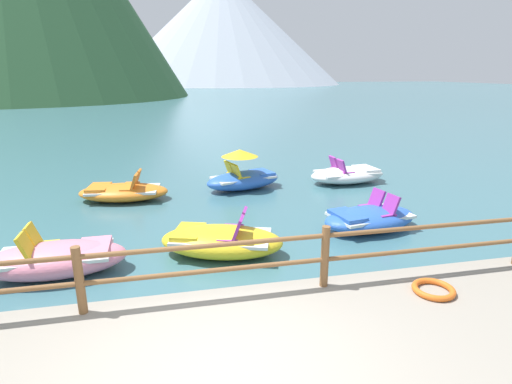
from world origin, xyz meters
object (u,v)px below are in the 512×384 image
pedal_boat_4 (56,259)px  pedal_boat_6 (221,241)px  life_ring (434,289)px  pedal_boat_2 (369,218)px  pedal_boat_0 (348,174)px  pedal_boat_3 (243,176)px  pedal_boat_5 (123,192)px

pedal_boat_4 → pedal_boat_6: bearing=3.9°
pedal_boat_4 → pedal_boat_6: (2.98, 0.20, -0.01)m
life_ring → pedal_boat_6: pedal_boat_6 is taller
pedal_boat_2 → pedal_boat_6: (-3.51, -0.65, 0.03)m
pedal_boat_2 → pedal_boat_4: (-6.49, -0.86, 0.04)m
pedal_boat_0 → pedal_boat_3: 3.47m
pedal_boat_0 → pedal_boat_4: 9.15m
life_ring → pedal_boat_6: (-2.74, 2.81, -0.15)m
pedal_boat_5 → pedal_boat_0: bearing=3.7°
pedal_boat_0 → pedal_boat_2: size_ratio=1.06×
pedal_boat_0 → pedal_boat_4: (-7.76, -4.85, 0.04)m
pedal_boat_4 → pedal_boat_5: 4.46m
pedal_boat_4 → pedal_boat_6: 2.99m
life_ring → pedal_boat_2: bearing=77.4°
pedal_boat_0 → pedal_boat_3: size_ratio=0.99×
pedal_boat_2 → pedal_boat_4: 6.55m
pedal_boat_3 → pedal_boat_6: (-1.31, -4.62, -0.11)m
pedal_boat_2 → pedal_boat_4: pedal_boat_4 is taller
life_ring → pedal_boat_0: size_ratio=0.23×
pedal_boat_3 → pedal_boat_4: bearing=-131.6°
life_ring → pedal_boat_6: size_ratio=0.23×
pedal_boat_2 → pedal_boat_3: 4.54m
life_ring → pedal_boat_6: bearing=134.3°
pedal_boat_4 → pedal_boat_5: size_ratio=0.95×
pedal_boat_5 → pedal_boat_3: bearing=6.9°
life_ring → pedal_boat_5: size_ratio=0.24×
pedal_boat_2 → pedal_boat_5: 6.74m
life_ring → pedal_boat_5: pedal_boat_5 is taller
pedal_boat_3 → pedal_boat_4: 6.46m
life_ring → pedal_boat_4: bearing=155.5°
life_ring → pedal_boat_5: (-4.96, 7.00, -0.20)m
pedal_boat_4 → pedal_boat_5: pedal_boat_4 is taller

